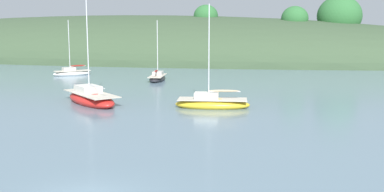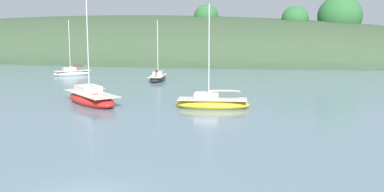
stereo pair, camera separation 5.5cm
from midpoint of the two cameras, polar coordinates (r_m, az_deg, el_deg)
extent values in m
ellipsoid|color=#384C33|center=(94.27, -7.89, 4.56)|extent=(150.00, 36.00, 16.95)
ellipsoid|color=#2D6633|center=(87.12, 1.76, 9.72)|extent=(4.49, 4.08, 4.08)
ellipsoid|color=#2D6633|center=(85.15, 12.47, 9.22)|extent=(4.72, 4.29, 4.29)
ellipsoid|color=#2D6633|center=(88.10, 17.57, 9.28)|extent=(7.79, 7.08, 7.08)
ellipsoid|color=#232328|center=(57.66, -4.17, 2.11)|extent=(2.43, 5.41, 0.84)
cube|color=beige|center=(57.61, -4.18, 2.48)|extent=(2.24, 4.98, 0.06)
cube|color=beige|center=(57.99, -4.11, 2.77)|extent=(1.36, 1.81, 0.49)
cylinder|color=silver|center=(57.59, -4.17, 5.85)|extent=(0.09, 0.09, 6.74)
cylinder|color=silver|center=(56.73, -4.32, 3.00)|extent=(0.35, 2.18, 0.07)
ellipsoid|color=maroon|center=(56.72, -4.33, 3.05)|extent=(0.47, 2.11, 0.20)
ellipsoid|color=white|center=(65.51, -14.33, 2.67)|extent=(4.97, 4.70, 0.82)
cube|color=beige|center=(65.47, -14.34, 2.99)|extent=(4.57, 4.32, 0.06)
cube|color=beige|center=(65.35, -14.69, 3.18)|extent=(1.97, 1.93, 0.49)
cylinder|color=silver|center=(65.16, -14.67, 5.96)|extent=(0.09, 0.09, 6.81)
cylinder|color=silver|center=(65.62, -13.67, 3.56)|extent=(1.65, 1.48, 0.07)
ellipsoid|color=maroon|center=(65.62, -13.67, 3.61)|extent=(1.67, 1.52, 0.20)
ellipsoid|color=red|center=(42.19, -12.12, -0.43)|extent=(7.47, 7.10, 1.23)
cube|color=beige|center=(42.11, -12.15, 0.31)|extent=(6.88, 6.54, 0.06)
cube|color=silver|center=(42.62, -12.48, 0.83)|extent=(2.97, 2.92, 0.63)
cylinder|color=silver|center=(42.02, -12.58, 7.31)|extent=(0.09, 0.09, 10.26)
cylinder|color=silver|center=(40.88, -11.50, 1.14)|extent=(2.45, 2.22, 0.07)
ellipsoid|color=gold|center=(39.20, 2.54, -1.04)|extent=(6.48, 2.94, 1.00)
cube|color=beige|center=(39.13, 2.54, -0.39)|extent=(5.96, 2.70, 0.06)
cube|color=silver|center=(39.11, 1.81, 0.02)|extent=(2.17, 1.63, 0.55)
cylinder|color=silver|center=(38.70, 2.12, 5.35)|extent=(0.09, 0.09, 7.84)
cylinder|color=silver|center=(38.99, 4.02, 0.56)|extent=(2.61, 0.42, 0.07)
ellipsoid|color=tan|center=(38.98, 4.02, 0.63)|extent=(2.52, 0.53, 0.20)
camera|label=1|loc=(0.03, -89.96, 0.01)|focal=43.81mm
camera|label=2|loc=(0.03, 90.04, -0.01)|focal=43.81mm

